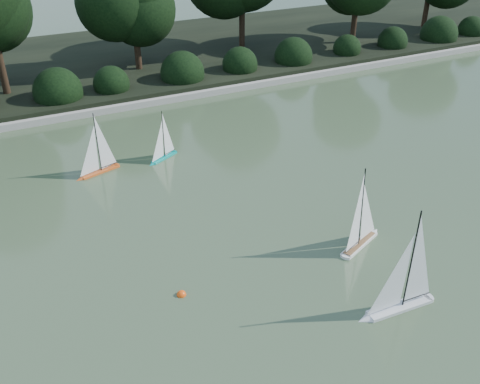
# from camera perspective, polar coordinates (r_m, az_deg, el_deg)

# --- Properties ---
(ground) EXTENTS (80.00, 80.00, 0.00)m
(ground) POSITION_cam_1_polar(r_m,az_deg,el_deg) (8.19, 6.96, -12.35)
(ground) COLOR #394C2E
(ground) RESTS_ON ground
(pond_coping) EXTENTS (40.00, 0.35, 0.18)m
(pond_coping) POSITION_cam_1_polar(r_m,az_deg,el_deg) (15.34, -11.55, 9.11)
(pond_coping) COLOR gray
(pond_coping) RESTS_ON ground
(far_bank) EXTENTS (40.00, 8.00, 0.30)m
(far_bank) POSITION_cam_1_polar(r_m,az_deg,el_deg) (19.02, -15.05, 13.08)
(far_bank) COLOR black
(far_bank) RESTS_ON ground
(shrub_hedge) EXTENTS (29.10, 1.10, 1.10)m
(shrub_hedge) POSITION_cam_1_polar(r_m,az_deg,el_deg) (16.04, -12.60, 11.32)
(shrub_hedge) COLOR black
(shrub_hedge) RESTS_ON ground
(sailboat_white_a) EXTENTS (1.33, 0.28, 1.82)m
(sailboat_white_a) POSITION_cam_1_polar(r_m,az_deg,el_deg) (8.26, 16.36, -10.54)
(sailboat_white_a) COLOR silver
(sailboat_white_a) RESTS_ON ground
(sailboat_white_b) EXTENTS (1.14, 0.61, 1.61)m
(sailboat_white_b) POSITION_cam_1_polar(r_m,az_deg,el_deg) (9.54, 13.04, -4.09)
(sailboat_white_b) COLOR white
(sailboat_white_b) RESTS_ON ground
(sailboat_orange) EXTENTS (1.05, 0.45, 1.45)m
(sailboat_orange) POSITION_cam_1_polar(r_m,az_deg,el_deg) (11.90, -15.16, 2.88)
(sailboat_orange) COLOR #DA581E
(sailboat_orange) RESTS_ON ground
(sailboat_teal) EXTENTS (0.83, 0.52, 1.21)m
(sailboat_teal) POSITION_cam_1_polar(r_m,az_deg,el_deg) (12.24, -8.37, 4.27)
(sailboat_teal) COLOR #069788
(sailboat_teal) RESTS_ON ground
(race_buoy) EXTENTS (0.15, 0.15, 0.15)m
(race_buoy) POSITION_cam_1_polar(r_m,az_deg,el_deg) (8.42, -6.27, -10.85)
(race_buoy) COLOR #FC4F0D
(race_buoy) RESTS_ON ground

